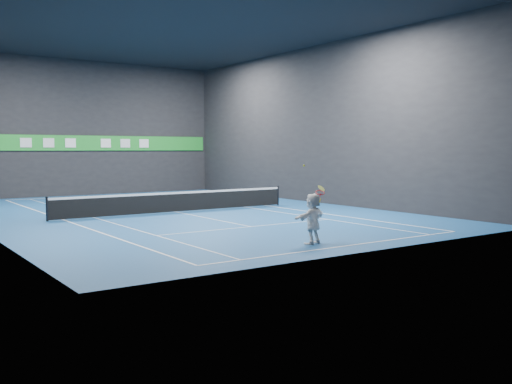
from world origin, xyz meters
TOP-DOWN VIEW (x-y plane):
  - ground at (0.00, 0.00)m, footprint 26.00×26.00m
  - ceiling at (0.00, 0.00)m, footprint 26.00×26.00m
  - wall_back at (0.00, 13.00)m, footprint 18.00×0.10m
  - wall_front at (0.00, -13.00)m, footprint 18.00×0.10m
  - wall_right at (9.00, 0.00)m, footprint 0.10×26.00m
  - baseline_near at (0.00, -11.89)m, footprint 10.98×0.08m
  - baseline_far at (0.00, 11.89)m, footprint 10.98×0.08m
  - sideline_doubles_left at (-5.49, 0.00)m, footprint 0.08×23.78m
  - sideline_doubles_right at (5.49, 0.00)m, footprint 0.08×23.78m
  - sideline_singles_left at (-4.11, 0.00)m, footprint 0.06×23.78m
  - sideline_singles_right at (4.11, 0.00)m, footprint 0.06×23.78m
  - service_line_near at (0.00, -6.40)m, footprint 8.23×0.06m
  - service_line_far at (0.00, 6.40)m, footprint 8.23×0.06m
  - center_service_line at (0.00, 0.00)m, footprint 0.06×12.80m
  - player at (-0.68, -10.95)m, footprint 1.61×0.93m
  - tennis_ball at (-1.08, -10.97)m, footprint 0.06×0.06m
  - tennis_net at (0.00, 0.00)m, footprint 12.50×0.10m
  - sponsor_banner at (0.00, 12.93)m, footprint 17.64×0.11m
  - tennis_racket at (-0.33, -10.91)m, footprint 0.45×0.39m

SIDE VIEW (x-z plane):
  - ground at x=0.00m, z-range 0.00..0.00m
  - baseline_near at x=0.00m, z-range 0.00..0.01m
  - baseline_far at x=0.00m, z-range 0.00..0.01m
  - sideline_doubles_left at x=-5.49m, z-range 0.00..0.01m
  - sideline_doubles_right at x=5.49m, z-range 0.00..0.01m
  - sideline_singles_left at x=-4.11m, z-range 0.00..0.01m
  - sideline_singles_right at x=4.11m, z-range 0.00..0.01m
  - service_line_near at x=0.00m, z-range 0.00..0.01m
  - service_line_far at x=0.00m, z-range 0.00..0.01m
  - center_service_line at x=0.00m, z-range 0.00..0.01m
  - tennis_net at x=0.00m, z-range 0.00..1.07m
  - player at x=-0.68m, z-range 0.00..1.66m
  - tennis_racket at x=-0.33m, z-range 1.29..1.99m
  - tennis_ball at x=-1.08m, z-range 2.53..2.59m
  - sponsor_banner at x=0.00m, z-range 3.00..4.00m
  - wall_back at x=0.00m, z-range 0.00..9.00m
  - wall_front at x=0.00m, z-range 0.00..9.00m
  - wall_right at x=9.00m, z-range 0.00..9.00m
  - ceiling at x=0.00m, z-range 9.00..9.00m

